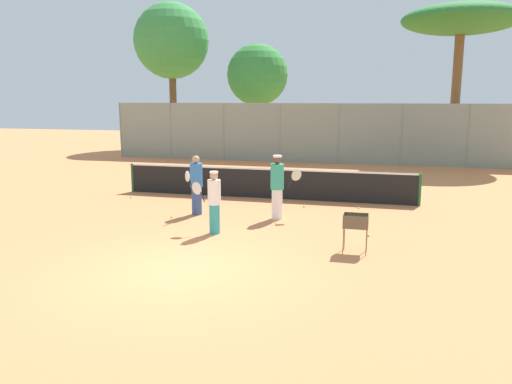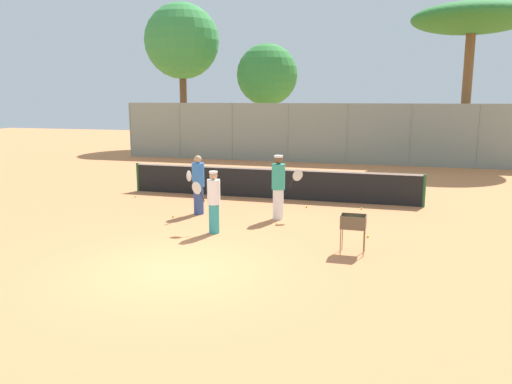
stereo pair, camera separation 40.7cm
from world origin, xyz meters
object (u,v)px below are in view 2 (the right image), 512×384
player_white_outfit (198,184)px  player_yellow_shirt (213,201)px  tennis_net (270,183)px  ball_cart (353,225)px  player_red_cap (279,186)px

player_white_outfit → player_yellow_shirt: player_white_outfit is taller
tennis_net → ball_cart: (3.40, -5.61, 0.11)m
player_red_cap → ball_cart: size_ratio=2.09×
player_red_cap → ball_cart: bearing=-68.7°
player_white_outfit → ball_cart: (4.87, -2.68, -0.25)m
tennis_net → player_yellow_shirt: 4.85m
player_yellow_shirt → tennis_net: bearing=-82.2°
tennis_net → player_white_outfit: bearing=-116.6°
player_red_cap → player_yellow_shirt: bearing=-142.5°
player_red_cap → ball_cart: (2.38, -2.74, -0.30)m
player_red_cap → tennis_net: bearing=89.7°
tennis_net → player_red_cap: 3.08m
player_yellow_shirt → player_red_cap: bearing=-112.0°
tennis_net → player_yellow_shirt: (-0.25, -4.84, 0.29)m
tennis_net → player_yellow_shirt: bearing=-92.9°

